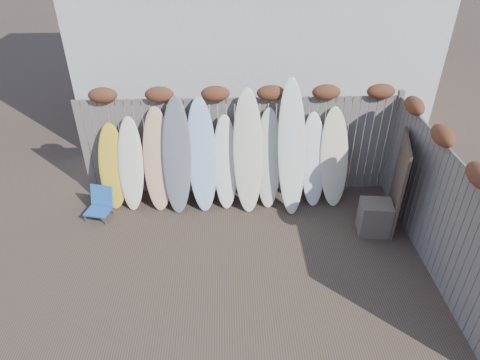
{
  "coord_description": "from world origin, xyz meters",
  "views": [
    {
      "loc": [
        -0.22,
        -4.9,
        4.99
      ],
      "look_at": [
        0.0,
        1.2,
        1.0
      ],
      "focal_mm": 32.0,
      "sensor_mm": 36.0,
      "label": 1
    }
  ],
  "objects_px": {
    "beach_chair": "(100,203)",
    "lattice_panel": "(398,184)",
    "surfboard_0": "(112,167)",
    "wooden_crate": "(375,218)"
  },
  "relations": [
    {
      "from": "beach_chair",
      "to": "wooden_crate",
      "type": "height_order",
      "value": "wooden_crate"
    },
    {
      "from": "surfboard_0",
      "to": "beach_chair",
      "type": "bearing_deg",
      "value": -118.66
    },
    {
      "from": "beach_chair",
      "to": "surfboard_0",
      "type": "distance_m",
      "value": 0.72
    },
    {
      "from": "surfboard_0",
      "to": "lattice_panel",
      "type": "bearing_deg",
      "value": -8.88
    },
    {
      "from": "lattice_panel",
      "to": "surfboard_0",
      "type": "height_order",
      "value": "lattice_panel"
    },
    {
      "from": "beach_chair",
      "to": "lattice_panel",
      "type": "xyz_separation_m",
      "value": [
        5.37,
        -0.41,
        0.58
      ]
    },
    {
      "from": "beach_chair",
      "to": "wooden_crate",
      "type": "relative_size",
      "value": 0.92
    },
    {
      "from": "beach_chair",
      "to": "lattice_panel",
      "type": "bearing_deg",
      "value": -4.4
    },
    {
      "from": "lattice_panel",
      "to": "beach_chair",
      "type": "bearing_deg",
      "value": -168.55
    },
    {
      "from": "lattice_panel",
      "to": "surfboard_0",
      "type": "relative_size",
      "value": 1.01
    }
  ]
}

